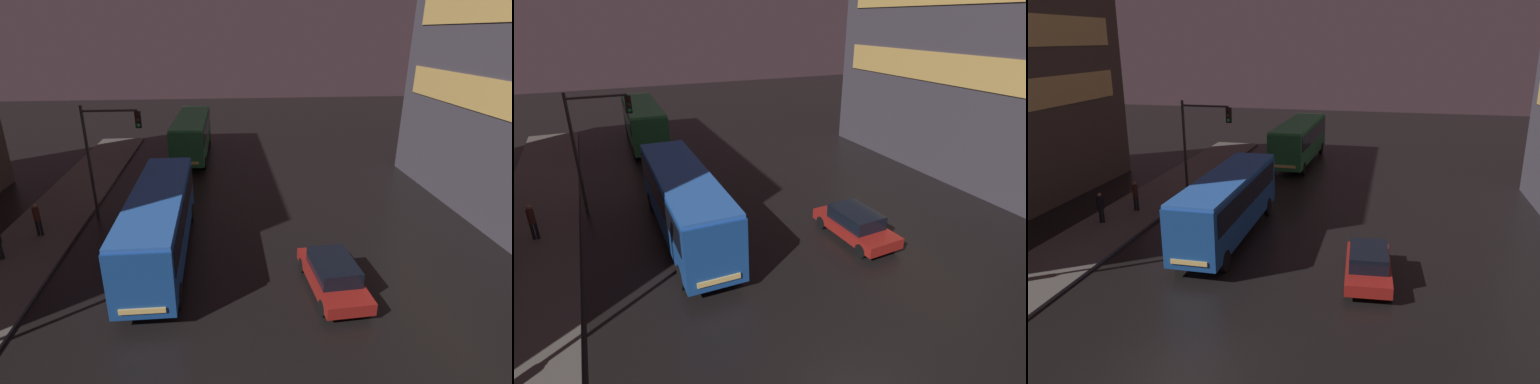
{
  "view_description": "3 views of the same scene",
  "coord_description": "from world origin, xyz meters",
  "views": [
    {
      "loc": [
        0.77,
        -6.09,
        10.07
      ],
      "look_at": [
        2.57,
        14.24,
        1.86
      ],
      "focal_mm": 28.0,
      "sensor_mm": 36.0,
      "label": 1
    },
    {
      "loc": [
        -5.44,
        -6.15,
        9.76
      ],
      "look_at": [
        2.22,
        11.0,
        1.58
      ],
      "focal_mm": 28.0,
      "sensor_mm": 36.0,
      "label": 2
    },
    {
      "loc": [
        5.87,
        -12.23,
        10.02
      ],
      "look_at": [
        0.63,
        11.46,
        2.52
      ],
      "focal_mm": 35.0,
      "sensor_mm": 36.0,
      "label": 3
    }
  ],
  "objects": [
    {
      "name": "traffic_light_main",
      "position": [
        -5.56,
        15.82,
        4.35
      ],
      "size": [
        3.14,
        0.35,
        6.47
      ],
      "color": "#2D2D2D",
      "rests_on": "ground"
    },
    {
      "name": "sidewalk_left",
      "position": [
        -9.0,
        10.0,
        0.07
      ],
      "size": [
        4.0,
        48.0,
        0.15
      ],
      "color": "#56514C",
      "rests_on": "ground"
    },
    {
      "name": "bus_far",
      "position": [
        -1.73,
        27.94,
        2.09
      ],
      "size": [
        2.91,
        10.65,
        3.4
      ],
      "rotation": [
        0.0,
        0.0,
        3.11
      ],
      "color": "#236B38",
      "rests_on": "ground"
    },
    {
      "name": "pedestrian_mid",
      "position": [
        -8.85,
        13.42,
        1.18
      ],
      "size": [
        0.34,
        0.34,
        1.78
      ],
      "rotation": [
        0.0,
        0.0,
        6.22
      ],
      "color": "black",
      "rests_on": "sidewalk_left"
    },
    {
      "name": "car_taxi",
      "position": [
        5.18,
        7.61,
        0.74
      ],
      "size": [
        2.18,
        4.56,
        1.44
      ],
      "rotation": [
        0.0,
        0.0,
        3.21
      ],
      "color": "maroon",
      "rests_on": "ground"
    },
    {
      "name": "bus_near",
      "position": [
        -2.2,
        10.95,
        2.08
      ],
      "size": [
        2.43,
        10.61,
        3.38
      ],
      "rotation": [
        0.0,
        0.0,
        3.14
      ],
      "color": "#194793",
      "rests_on": "ground"
    }
  ]
}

